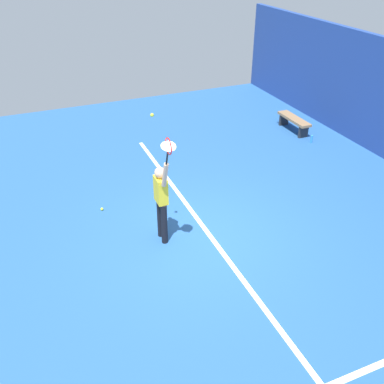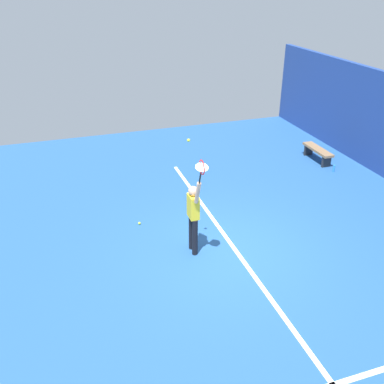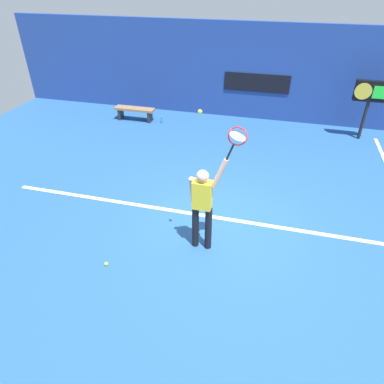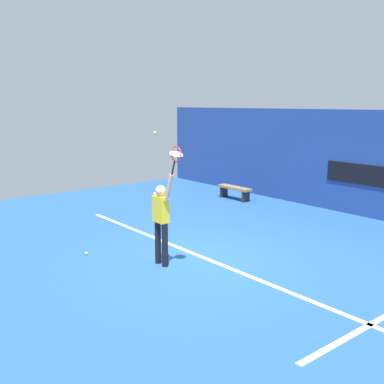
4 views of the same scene
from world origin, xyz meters
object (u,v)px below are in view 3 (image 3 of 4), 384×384
Objects in this scene: water_bottle at (162,120)px; spare_ball at (106,264)px; scoreboard_clock at (371,94)px; court_bench at (135,111)px; tennis_player at (202,203)px; tennis_ball at (200,112)px; tennis_racket at (237,138)px.

water_bottle is 3.53× the size of spare_ball.
court_bench is at bearing -177.26° from scoreboard_clock.
scoreboard_clock is 26.58× the size of spare_ball.
court_bench is 1.02m from water_bottle.
tennis_ball reaches higher than tennis_player.
tennis_player is 6.48m from water_bottle.
scoreboard_clock reaches higher than water_bottle.
tennis_player reaches higher than spare_ball.
tennis_ball is 3.23m from spare_ball.
tennis_player is 1.09× the size of scoreboard_clock.
tennis_ball is (-0.57, -0.09, 0.41)m from tennis_racket.
spare_ball is at bearing -150.30° from tennis_ball.
water_bottle is 6.85m from spare_ball.
tennis_racket is 9.20× the size of tennis_ball.
tennis_player is 1.41× the size of court_bench.
scoreboard_clock is 6.57m from water_bottle.
tennis_racket is at bearing -116.92° from scoreboard_clock.
spare_ball is (1.23, -6.73, -0.09)m from water_bottle.
spare_ball is (-5.20, -7.09, -1.38)m from scoreboard_clock.
tennis_racket is 9.20× the size of spare_ball.
scoreboard_clock is at bearing 53.74° from spare_ball.
tennis_ball is 7.37m from court_bench.
scoreboard_clock is at bearing 2.74° from court_bench.
tennis_player is at bearing 179.53° from tennis_racket.
tennis_player is at bearing -64.20° from water_bottle.
tennis_ball is (-0.05, -0.09, 1.74)m from tennis_player.
tennis_racket is at bearing 8.83° from tennis_ball.
tennis_racket is 0.45× the size of court_bench.
scoreboard_clock is at bearing 59.32° from tennis_player.
court_bench is at bearing 126.69° from tennis_racket.
tennis_ball is at bearing -120.62° from scoreboard_clock.
tennis_racket is at bearing -0.47° from tennis_player.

